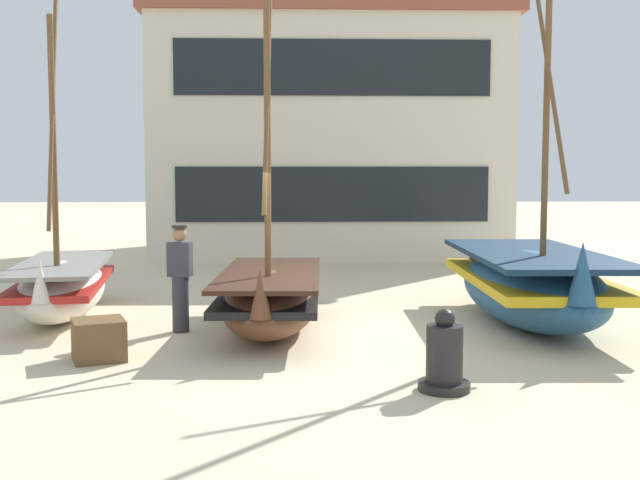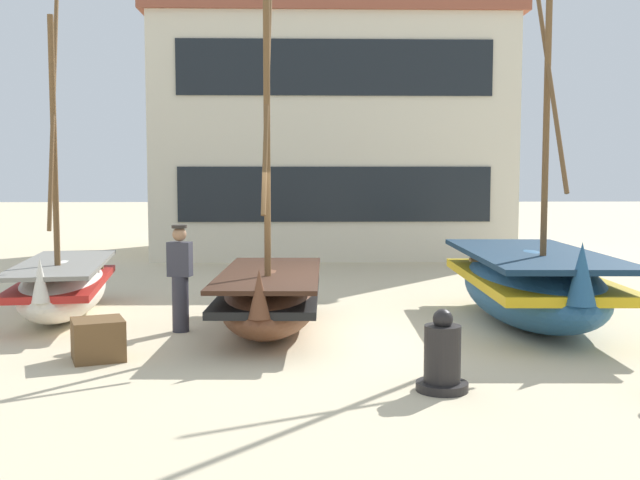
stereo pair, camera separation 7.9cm
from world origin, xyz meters
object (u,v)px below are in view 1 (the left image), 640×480
fishing_boat_near_left (271,297)px  harbor_building_main (328,138)px  fishing_boat_centre_large (531,284)px  fishing_boat_far_right (63,286)px  capstan_winch (444,358)px  fisherman_by_hull (180,279)px  cargo_crate (99,340)px

fishing_boat_near_left → harbor_building_main: bearing=83.4°
fishing_boat_centre_large → fishing_boat_far_right: fishing_boat_centre_large is taller
fishing_boat_centre_large → capstan_winch: fishing_boat_centre_large is taller
fisherman_by_hull → fishing_boat_near_left: bearing=2.1°
cargo_crate → fisherman_by_hull: bearing=65.6°
fishing_boat_centre_large → capstan_winch: bearing=-119.9°
fishing_boat_near_left → capstan_winch: 4.02m
fisherman_by_hull → cargo_crate: fisherman_by_hull is taller
fishing_boat_centre_large → harbor_building_main: size_ratio=0.61×
capstan_winch → cargo_crate: (-4.32, 1.58, -0.10)m
fishing_boat_far_right → harbor_building_main: harbor_building_main is taller
fishing_boat_near_left → fisherman_by_hull: (-1.41, -0.05, 0.30)m
fishing_boat_centre_large → fishing_boat_far_right: size_ratio=1.22×
fishing_boat_far_right → cargo_crate: 3.46m
fishing_boat_near_left → fishing_boat_far_right: bearing=160.5°
fisherman_by_hull → harbor_building_main: bearing=77.3°
fishing_boat_centre_large → fisherman_by_hull: 5.71m
fishing_boat_near_left → cargo_crate: bearing=-140.3°
fishing_boat_centre_large → cargo_crate: bearing=-161.1°
harbor_building_main → fishing_boat_far_right: bearing=-114.3°
fishing_boat_near_left → fisherman_by_hull: fishing_boat_near_left is taller
fishing_boat_near_left → fishing_boat_centre_large: 4.30m
fishing_boat_near_left → capstan_winch: bearing=-58.7°
fisherman_by_hull → harbor_building_main: harbor_building_main is taller
cargo_crate → fishing_boat_far_right: bearing=114.4°
fishing_boat_centre_large → fisherman_by_hull: size_ratio=3.93×
cargo_crate → harbor_building_main: harbor_building_main is taller
fishing_boat_far_right → fisherman_by_hull: bearing=-31.0°
fishing_boat_centre_large → fishing_boat_near_left: bearing=-174.9°
capstan_winch → fishing_boat_far_right: bearing=140.5°
cargo_crate → fishing_boat_centre_large: bearing=18.9°
fishing_boat_centre_large → capstan_winch: size_ratio=7.02×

